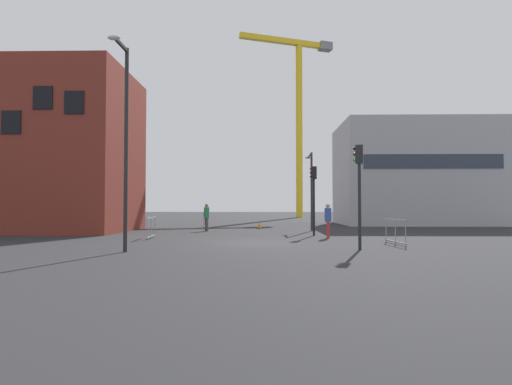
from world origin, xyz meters
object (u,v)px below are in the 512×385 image
streetlamp_tall (125,132)px  streetlamp_short (311,182)px  pedestrian_walking (207,215)px  traffic_cone_orange (259,226)px  traffic_light_near (359,179)px  construction_crane (298,104)px  pedestrian_waiting (328,218)px  traffic_light_island (314,189)px

streetlamp_tall → streetlamp_short: (8.11, 12.42, -1.13)m
pedestrian_walking → traffic_cone_orange: pedestrian_walking is taller
streetlamp_tall → traffic_light_near: (8.63, 1.04, -1.65)m
construction_crane → streetlamp_short: (-1.60, -28.66, -12.42)m
construction_crane → pedestrian_waiting: construction_crane is taller
pedestrian_walking → pedestrian_waiting: 8.83m
streetlamp_short → traffic_light_near: (0.52, -11.38, -0.52)m
traffic_light_island → pedestrian_waiting: (0.52, -1.68, -1.55)m
traffic_light_near → traffic_cone_orange: traffic_light_near is taller
construction_crane → pedestrian_walking: size_ratio=13.89×
streetlamp_tall → streetlamp_short: bearing=56.9°
traffic_cone_orange → streetlamp_tall: bearing=-107.7°
streetlamp_short → traffic_light_island: (-0.34, -4.30, -0.61)m
construction_crane → traffic_cone_orange: (-5.03, -26.37, -15.40)m
construction_crane → traffic_light_island: construction_crane is taller
pedestrian_walking → streetlamp_tall: bearing=-96.2°
streetlamp_tall → pedestrian_walking: (1.29, 11.83, -3.28)m
pedestrian_waiting → traffic_cone_orange: bearing=113.5°
traffic_light_near → pedestrian_waiting: traffic_light_near is taller
traffic_light_island → construction_crane: bearing=86.6°
construction_crane → traffic_cone_orange: construction_crane is taller
construction_crane → streetlamp_tall: construction_crane is taller
streetlamp_tall → pedestrian_walking: size_ratio=4.19×
traffic_light_near → pedestrian_waiting: 5.65m
streetlamp_tall → traffic_cone_orange: bearing=72.3°
traffic_light_near → pedestrian_waiting: bearing=93.6°
streetlamp_tall → traffic_light_island: size_ratio=1.94×
traffic_light_island → pedestrian_walking: 7.62m
pedestrian_walking → construction_crane: bearing=73.9°
traffic_light_island → traffic_light_near: bearing=-83.1°
pedestrian_walking → pedestrian_waiting: pedestrian_walking is taller
traffic_light_near → traffic_cone_orange: size_ratio=8.69×
streetlamp_short → pedestrian_walking: (-6.82, -0.59, -2.16)m
traffic_light_near → pedestrian_walking: traffic_light_near is taller
construction_crane → traffic_light_near: size_ratio=6.20×
pedestrian_walking → pedestrian_waiting: bearing=-37.6°
pedestrian_waiting → streetlamp_tall: bearing=-142.1°
streetlamp_tall → traffic_light_island: streetlamp_tall is taller
construction_crane → traffic_cone_orange: bearing=-100.8°
traffic_light_near → traffic_light_island: 7.13m
traffic_light_near → pedestrian_waiting: size_ratio=2.25×
streetlamp_short → traffic_light_island: 4.36m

